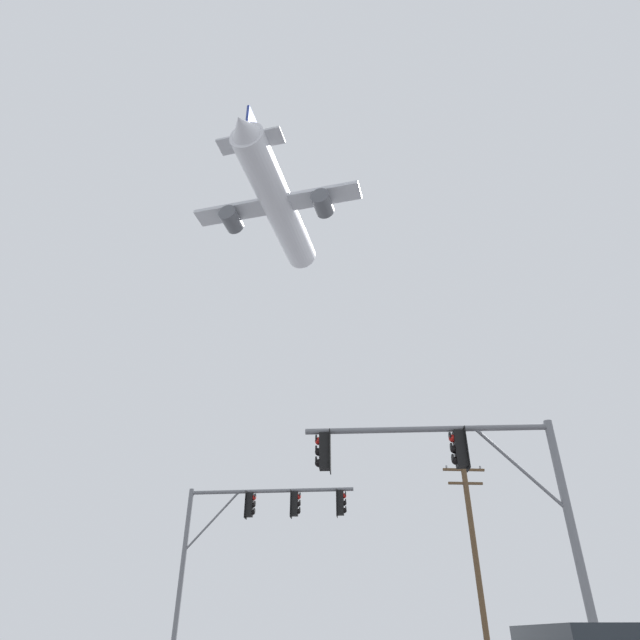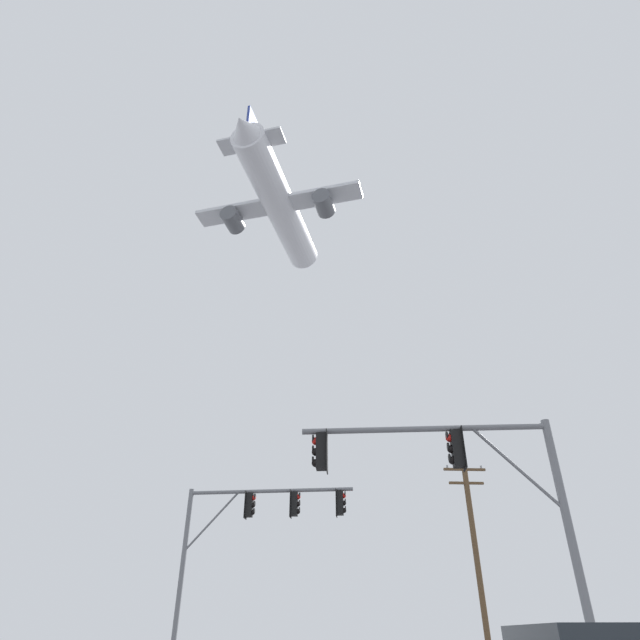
# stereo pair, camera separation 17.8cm
# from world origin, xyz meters

# --- Properties ---
(signal_pole_near) EXTENTS (6.18, 1.00, 6.15)m
(signal_pole_near) POSITION_xyz_m (3.43, 9.03, 4.64)
(signal_pole_near) COLOR slate
(signal_pole_near) RESTS_ON ground
(signal_pole_far) EXTENTS (6.63, 1.29, 6.66)m
(signal_pole_far) POSITION_xyz_m (-2.30, 18.44, 5.17)
(signal_pole_far) COLOR slate
(signal_pole_far) RESTS_ON ground
(utility_pole) EXTENTS (2.20, 0.28, 9.49)m
(utility_pole) POSITION_xyz_m (8.28, 23.82, 5.05)
(utility_pole) COLOR brown
(utility_pole) RESTS_ON ground
(airplane) EXTENTS (17.04, 22.07, 6.10)m
(airplane) POSITION_xyz_m (-2.74, 37.38, 39.46)
(airplane) COLOR white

